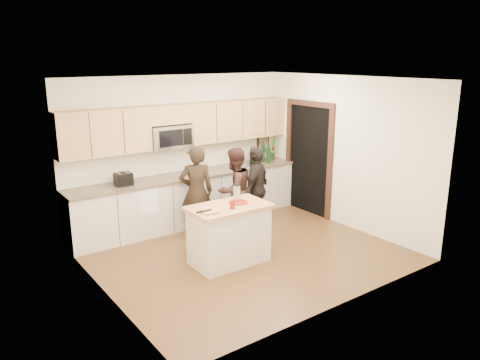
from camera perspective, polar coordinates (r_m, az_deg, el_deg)
floor at (r=7.52m, az=0.49°, el=-8.82°), size 4.50×4.50×0.00m
room_shell at (r=7.00m, az=0.52°, el=4.25°), size 4.52×4.02×2.71m
back_cabinetry at (r=8.69m, az=-6.14°, el=-2.27°), size 4.50×0.66×0.94m
upper_cabinetry at (r=8.53m, az=-6.69°, el=6.84°), size 4.50×0.33×0.75m
microwave at (r=8.36m, az=-8.58°, el=5.28°), size 0.76×0.41×0.40m
doorway at (r=9.21m, az=8.39°, el=3.06°), size 0.06×1.25×2.20m
framed_picture at (r=9.80m, az=2.81°, el=4.64°), size 0.30×0.03×0.38m
dish_towel at (r=8.02m, az=-11.42°, el=-1.49°), size 0.34×0.60×0.48m
island at (r=7.01m, az=-1.36°, el=-6.60°), size 1.21×0.72×0.90m
red_plate at (r=6.99m, az=-0.21°, el=-2.73°), size 0.29×0.29×0.02m
box_grater at (r=6.98m, az=-0.40°, el=-1.53°), size 0.10×0.07×0.26m
drink_glass at (r=6.71m, az=-0.93°, el=-3.10°), size 0.07×0.07×0.10m
cutting_board at (r=6.56m, az=-3.62°, el=-3.94°), size 0.23×0.17×0.02m
tongs at (r=6.56m, az=-4.42°, el=-3.79°), size 0.24×0.03×0.02m
knife at (r=6.48m, az=-3.29°, el=-4.04°), size 0.22×0.03×0.01m
toaster at (r=7.99m, az=-14.03°, el=0.10°), size 0.27×0.22×0.21m
bottle_cluster at (r=9.44m, az=2.90°, el=3.26°), size 0.66×0.29×0.41m
orchid at (r=9.62m, az=3.81°, el=3.81°), size 0.33×0.31×0.47m
woman_left at (r=7.96m, az=-5.34°, el=-1.44°), size 0.68×0.58×1.58m
woman_center at (r=8.19m, az=-0.68°, el=-1.23°), size 0.82×0.69×1.50m
woman_right at (r=8.32m, az=2.01°, el=-1.02°), size 0.93×0.76×1.49m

